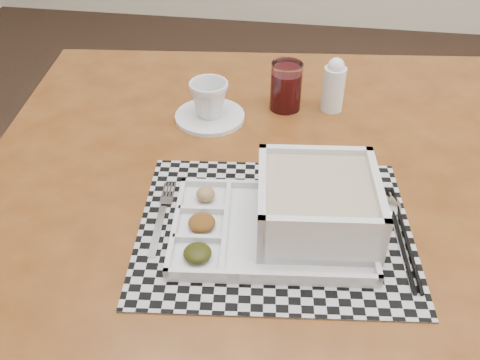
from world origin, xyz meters
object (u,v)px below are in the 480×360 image
object	(u,v)px
dining_table	(269,218)
creamer_bottle	(334,85)
cup	(209,99)
juice_glass	(286,88)
serving_tray	(305,211)

from	to	relation	value
dining_table	creamer_bottle	distance (m)	0.33
cup	creamer_bottle	size ratio (longest dim) A/B	0.68
juice_glass	creamer_bottle	size ratio (longest dim) A/B	0.87
creamer_bottle	cup	bearing A→B (deg)	-162.60
dining_table	cup	world-z (taller)	cup
serving_tray	juice_glass	size ratio (longest dim) A/B	3.23
serving_tray	juice_glass	xyz separation A→B (m)	(-0.06, 0.39, 0.01)
serving_tray	creamer_bottle	xyz separation A→B (m)	(0.04, 0.40, 0.02)
juice_glass	creamer_bottle	distance (m)	0.10
dining_table	cup	distance (m)	0.29
dining_table	creamer_bottle	world-z (taller)	creamer_bottle
cup	creamer_bottle	distance (m)	0.27
dining_table	creamer_bottle	bearing A→B (deg)	69.97
dining_table	juice_glass	bearing A→B (deg)	89.66
juice_glass	serving_tray	bearing A→B (deg)	-80.59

